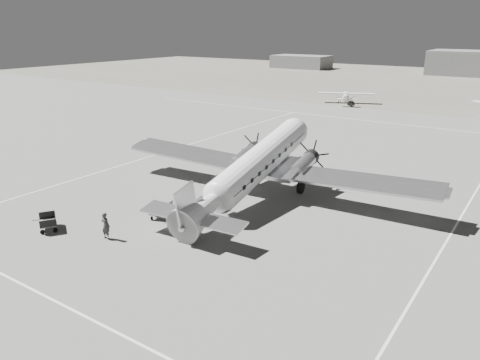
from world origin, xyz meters
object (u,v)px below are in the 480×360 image
shed_secondary (301,62)px  light_plane_left (346,97)px  ground_crew (106,226)px  dc3_airliner (255,168)px  baggage_cart_near (161,213)px  ramp_agent (172,211)px  passenger (192,201)px  baggage_cart_far (48,222)px

shed_secondary → light_plane_left: size_ratio=1.81×
light_plane_left → ground_crew: (8.56, -61.09, -0.14)m
dc3_airliner → light_plane_left: 51.49m
baggage_cart_near → ramp_agent: 1.05m
passenger → ground_crew: bearing=-171.6°
passenger → dc3_airliner: bearing=-3.9°
baggage_cart_far → ground_crew: (4.35, 1.21, 0.40)m
ramp_agent → passenger: size_ratio=0.95×
dc3_airliner → ramp_agent: bearing=-112.8°
shed_secondary → passenger: 126.74m
ramp_agent → dc3_airliner: bearing=6.1°
light_plane_left → ramp_agent: (10.24, -56.73, -0.22)m
shed_secondary → ground_crew: size_ratio=10.09×
shed_secondary → dc3_airliner: size_ratio=0.66×
baggage_cart_near → ramp_agent: ramp_agent is taller
shed_secondary → dc3_airliner: (52.95, -111.51, 0.61)m
dc3_airliner → ramp_agent: dc3_airliner is taller
ground_crew → ramp_agent: ground_crew is taller
shed_secondary → ground_crew: 132.08m
ground_crew → passenger: 6.71m
ground_crew → light_plane_left: bearing=-85.3°
baggage_cart_far → passenger: size_ratio=1.03×
dc3_airliner → passenger: size_ratio=16.01×
ground_crew → ramp_agent: (1.68, 4.36, -0.08)m
shed_secondary → ramp_agent: (50.56, -118.34, -1.19)m
passenger → light_plane_left: bearing=33.6°
light_plane_left → baggage_cart_far: 62.45m
dc3_airliner → baggage_cart_near: 7.96m
baggage_cart_far → light_plane_left: bearing=126.8°
shed_secondary → baggage_cart_near: shed_secondary is taller
passenger → ramp_agent: bearing=-157.3°
dc3_airliner → passenger: bearing=-120.4°
shed_secondary → ground_crew: (48.88, -122.70, -1.11)m
dc3_airliner → passenger: (-2.38, -4.70, -1.76)m
passenger → baggage_cart_near: bearing=178.4°
light_plane_left → passenger: light_plane_left is taller
light_plane_left → ramp_agent: size_ratio=6.11×
shed_secondary → baggage_cart_far: bearing=-70.2°
shed_secondary → passenger: (50.57, -116.21, -1.14)m
shed_secondary → baggage_cart_far: shed_secondary is taller
ground_crew → passenger: size_ratio=1.04×
baggage_cart_near → passenger: bearing=46.3°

